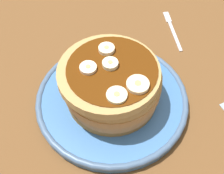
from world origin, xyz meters
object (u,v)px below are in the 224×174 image
(plate, at_px, (112,99))
(banana_slice_4, at_px, (117,95))
(banana_slice_1, at_px, (107,49))
(banana_slice_3, at_px, (88,68))
(fork, at_px, (172,28))
(banana_slice_0, at_px, (113,63))
(banana_slice_2, at_px, (138,85))
(pancake_stack, at_px, (112,83))

(plate, height_order, banana_slice_4, banana_slice_4)
(banana_slice_1, distance_m, banana_slice_3, 0.05)
(banana_slice_4, distance_m, fork, 0.30)
(plate, relative_size, banana_slice_0, 10.54)
(banana_slice_3, height_order, fork, banana_slice_3)
(banana_slice_1, bearing_deg, banana_slice_4, 78.92)
(banana_slice_0, relative_size, fork, 0.20)
(banana_slice_0, distance_m, banana_slice_3, 0.04)
(banana_slice_2, height_order, fork, banana_slice_2)
(banana_slice_3, relative_size, fork, 0.22)
(banana_slice_4, bearing_deg, banana_slice_1, -101.08)
(banana_slice_1, relative_size, banana_slice_2, 0.77)
(banana_slice_1, distance_m, fork, 0.24)
(banana_slice_0, xyz_separation_m, banana_slice_1, (-0.00, -0.03, -0.00))
(banana_slice_0, relative_size, banana_slice_4, 0.82)
(plate, distance_m, banana_slice_4, 0.10)
(banana_slice_0, relative_size, banana_slice_2, 0.74)
(pancake_stack, xyz_separation_m, banana_slice_1, (-0.01, -0.04, 0.04))
(banana_slice_0, height_order, banana_slice_2, same)
(banana_slice_3, bearing_deg, banana_slice_2, 135.32)
(banana_slice_4, bearing_deg, banana_slice_0, -105.42)
(banana_slice_2, distance_m, fork, 0.27)
(banana_slice_0, height_order, fork, banana_slice_0)
(banana_slice_0, bearing_deg, banana_slice_2, 110.24)
(pancake_stack, bearing_deg, banana_slice_4, 77.37)
(pancake_stack, bearing_deg, plate, 141.05)
(plate, xyz_separation_m, banana_slice_4, (0.01, 0.05, 0.09))
(banana_slice_4, relative_size, fork, 0.25)
(plate, relative_size, banana_slice_1, 10.08)
(banana_slice_1, bearing_deg, pancake_stack, 80.97)
(banana_slice_3, bearing_deg, pancake_stack, 160.43)
(plate, xyz_separation_m, banana_slice_1, (-0.01, -0.04, 0.09))
(banana_slice_0, xyz_separation_m, banana_slice_3, (0.04, -0.01, -0.00))
(banana_slice_2, bearing_deg, banana_slice_1, -78.16)
(plate, height_order, banana_slice_3, banana_slice_3)
(banana_slice_1, distance_m, banana_slice_2, 0.09)
(banana_slice_2, bearing_deg, banana_slice_3, -44.68)
(banana_slice_0, height_order, banana_slice_3, banana_slice_0)
(banana_slice_0, xyz_separation_m, banana_slice_4, (0.02, 0.06, -0.00))
(banana_slice_4, bearing_deg, banana_slice_3, -70.48)
(plate, relative_size, banana_slice_4, 8.62)
(banana_slice_4, bearing_deg, fork, -137.41)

